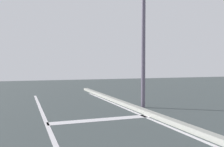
% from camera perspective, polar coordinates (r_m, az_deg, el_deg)
% --- Properties ---
extents(lane_line_curbside, '(0.12, 20.00, 0.01)m').
position_cam_1_polar(lane_line_curbside, '(5.75, 22.57, -15.24)').
color(lane_line_curbside, silver).
rests_on(lane_line_curbside, ground).
extents(stop_bar, '(3.26, 0.40, 0.01)m').
position_cam_1_polar(stop_bar, '(7.67, -2.58, -10.73)').
color(stop_bar, silver).
rests_on(stop_bar, ground).
extents(curb_strip, '(0.24, 24.00, 0.14)m').
position_cam_1_polar(curb_strip, '(5.89, 24.42, -14.15)').
color(curb_strip, '#A2A399').
rests_on(curb_strip, ground).
extents(traffic_signal_mast, '(4.51, 0.34, 5.83)m').
position_cam_1_polar(traffic_signal_mast, '(9.62, 2.30, 15.73)').
color(traffic_signal_mast, '#5B5366').
rests_on(traffic_signal_mast, ground).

